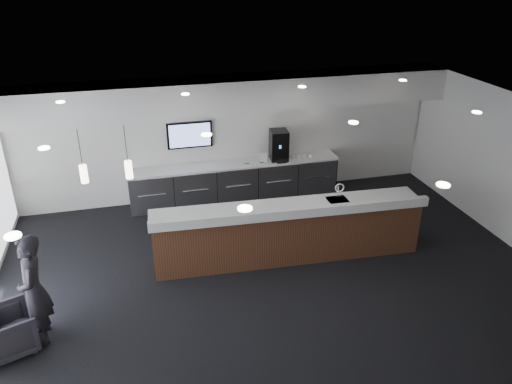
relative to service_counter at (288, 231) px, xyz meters
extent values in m
plane|color=black|center=(-0.44, -0.86, -0.58)|extent=(10.00, 10.00, 0.00)
cube|color=black|center=(-0.44, -0.86, 2.42)|extent=(10.00, 8.00, 0.02)
cube|color=white|center=(-0.44, 3.14, 0.92)|extent=(10.00, 0.02, 3.00)
cube|color=white|center=(-0.44, 2.69, 2.07)|extent=(10.00, 0.90, 0.70)
cube|color=white|center=(-0.44, 3.11, 1.02)|extent=(9.80, 0.06, 1.40)
cube|color=gray|center=(-0.44, 2.78, -0.13)|extent=(5.00, 0.60, 0.90)
cube|color=white|center=(-0.44, 2.78, 0.35)|extent=(5.06, 0.66, 0.05)
cylinder|color=silver|center=(-2.44, 2.46, -0.08)|extent=(0.60, 0.02, 0.02)
cylinder|color=silver|center=(-1.44, 2.46, -0.08)|extent=(0.60, 0.02, 0.02)
cylinder|color=silver|center=(-0.44, 2.46, -0.08)|extent=(0.60, 0.02, 0.02)
cylinder|color=silver|center=(0.56, 2.46, -0.08)|extent=(0.60, 0.02, 0.02)
cylinder|color=silver|center=(1.56, 2.46, -0.08)|extent=(0.60, 0.02, 0.02)
cube|color=black|center=(-1.44, 3.05, 1.07)|extent=(1.05, 0.07, 0.62)
cube|color=blue|center=(-1.44, 3.01, 1.07)|extent=(0.95, 0.01, 0.54)
cylinder|color=#FFEDC6|center=(-2.84, -0.06, 1.67)|extent=(0.12, 0.12, 0.30)
cylinder|color=#FFEDC6|center=(-3.54, -0.06, 1.67)|extent=(0.12, 0.12, 0.30)
cube|color=#4D2519|center=(0.00, 0.01, -0.05)|extent=(5.19, 1.01, 1.05)
cube|color=white|center=(0.00, 0.01, 0.50)|extent=(5.28, 1.10, 0.06)
cube|color=white|center=(-0.02, -0.39, 0.59)|extent=(5.24, 0.42, 0.18)
cylinder|color=silver|center=(1.01, 0.05, 0.67)|extent=(0.04, 0.04, 0.28)
torus|color=silver|center=(1.01, -0.01, 0.81)|extent=(0.19, 0.04, 0.19)
cube|color=black|center=(0.64, 2.77, 0.74)|extent=(0.45, 0.50, 0.72)
cube|color=silver|center=(0.64, 2.52, 0.38)|extent=(0.26, 0.12, 0.02)
cube|color=silver|center=(-0.17, 2.68, 0.47)|extent=(0.14, 0.03, 0.20)
cube|color=silver|center=(0.22, 2.65, 0.49)|extent=(0.18, 0.08, 0.24)
imported|color=black|center=(-4.84, -1.43, -0.22)|extent=(0.99, 0.97, 0.70)
imported|color=black|center=(-4.39, -1.26, 0.32)|extent=(0.50, 0.70, 1.80)
imported|color=white|center=(1.41, 2.66, 0.42)|extent=(0.09, 0.09, 0.09)
imported|color=white|center=(1.27, 2.66, 0.42)|extent=(0.13, 0.13, 0.09)
imported|color=white|center=(1.13, 2.66, 0.42)|extent=(0.11, 0.11, 0.09)
imported|color=white|center=(0.99, 2.66, 0.42)|extent=(0.12, 0.12, 0.09)
imported|color=white|center=(0.85, 2.66, 0.42)|extent=(0.13, 0.13, 0.09)
camera|label=1|loc=(-2.71, -7.97, 4.84)|focal=35.00mm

